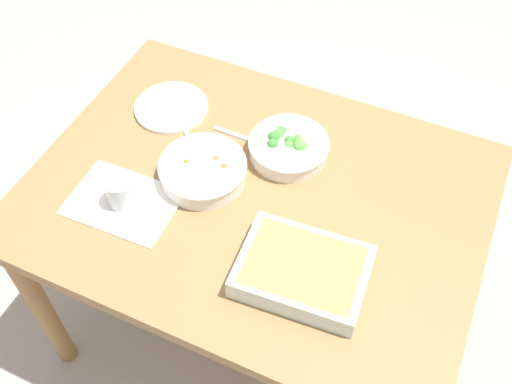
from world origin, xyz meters
The scene contains 10 objects.
ground_plane centered at (0.00, 0.00, 0.00)m, with size 6.00×6.00×0.00m, color #9E9389.
dining_table centered at (0.00, 0.00, 0.65)m, with size 1.20×0.90×0.74m.
placemat centered at (0.30, 0.18, 0.74)m, with size 0.28×0.20×0.00m, color silver.
stew_bowl centered at (0.15, 0.01, 0.77)m, with size 0.24×0.24×0.06m.
broccoli_bowl centered at (-0.02, -0.16, 0.77)m, with size 0.22×0.22×0.07m.
baking_dish centered at (-0.21, 0.19, 0.77)m, with size 0.31×0.24×0.06m.
drink_cup centered at (0.30, 0.18, 0.78)m, with size 0.07×0.07×0.08m.
side_plate centered at (0.36, -0.19, 0.75)m, with size 0.22×0.22×0.01m, color silver.
spoon_by_stew centered at (0.22, -0.06, 0.74)m, with size 0.13×0.14×0.01m.
spoon_by_broccoli centered at (0.09, -0.16, 0.74)m, with size 0.18×0.03×0.01m.
Camera 1 is at (-0.41, 0.90, 1.97)m, focal length 41.79 mm.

